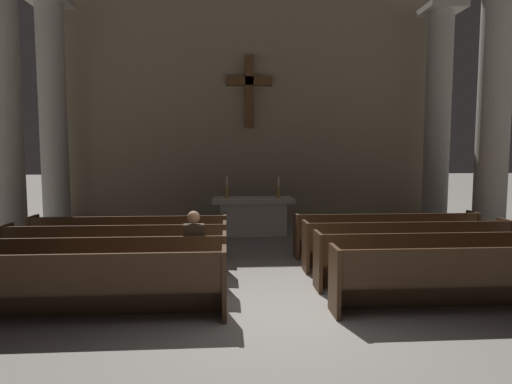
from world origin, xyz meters
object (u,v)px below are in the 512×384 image
at_px(column_right_third, 437,122).
at_px(candlestick_right, 279,191).
at_px(pew_right_row_3, 407,245).
at_px(candlestick_left, 227,191).
at_px(pew_left_row_1, 76,286).
at_px(pew_left_row_2, 100,265).
at_px(pew_right_row_4, 386,234).
at_px(pew_left_row_3, 117,249).
at_px(altar, 253,215).
at_px(column_left_second, 4,111).
at_px(pew_right_row_2, 435,259).
at_px(column_left_third, 53,120).
at_px(pew_right_row_1, 472,278).
at_px(pew_left_row_4, 131,238).
at_px(lone_worshipper, 194,249).
at_px(column_right_second, 494,114).

xyz_separation_m(column_right_third, candlestick_right, (-4.77, -0.77, -1.93)).
bearing_deg(pew_right_row_3, candlestick_left, 132.02).
bearing_deg(pew_left_row_1, pew_left_row_2, 90.00).
height_order(pew_right_row_4, column_right_third, column_right_third).
distance_m(pew_left_row_3, altar, 4.63).
relative_size(pew_right_row_3, column_right_third, 0.62).
bearing_deg(pew_left_row_2, pew_right_row_3, 11.38).
bearing_deg(column_right_third, candlestick_left, -172.85).
height_order(pew_left_row_3, column_right_third, column_right_third).
bearing_deg(column_left_second, altar, 19.11).
bearing_deg(column_left_second, pew_right_row_2, -19.92).
height_order(column_left_second, candlestick_left, column_left_second).
bearing_deg(column_left_third, pew_right_row_1, -39.42).
distance_m(pew_left_row_4, candlestick_right, 4.38).
height_order(pew_right_row_1, pew_right_row_4, same).
bearing_deg(candlestick_right, lone_worshipper, -111.86).
bearing_deg(pew_left_row_4, altar, 44.88).
xyz_separation_m(pew_right_row_4, altar, (-2.69, 2.68, 0.06)).
relative_size(pew_right_row_2, candlestick_right, 6.93).
bearing_deg(altar, pew_right_row_1, -65.59).
distance_m(pew_right_row_3, candlestick_right, 4.32).
bearing_deg(pew_right_row_1, pew_right_row_3, 90.00).
xyz_separation_m(pew_left_row_4, column_left_second, (-2.77, 0.79, 2.64)).
relative_size(pew_right_row_3, column_left_second, 0.62).
xyz_separation_m(pew_right_row_1, pew_right_row_2, (0.00, 1.08, 0.00)).
distance_m(column_right_third, lone_worshipper, 9.05).
xyz_separation_m(pew_right_row_1, column_right_second, (2.77, 4.04, 2.64)).
height_order(pew_left_row_2, column_right_third, column_right_third).
bearing_deg(pew_left_row_1, pew_right_row_4, 31.12).
distance_m(pew_left_row_1, altar, 6.52).
relative_size(pew_right_row_3, column_left_third, 0.62).
bearing_deg(lone_worshipper, column_right_second, 23.54).
bearing_deg(column_left_third, lone_worshipper, -52.83).
relative_size(pew_right_row_3, candlestick_left, 6.93).
distance_m(column_right_third, candlestick_left, 6.51).
distance_m(column_left_second, column_left_third, 2.67).
relative_size(column_left_second, column_right_second, 1.00).
bearing_deg(column_left_third, pew_left_row_1, -67.55).
xyz_separation_m(pew_right_row_4, candlestick_right, (-1.99, 2.68, 0.71)).
bearing_deg(column_left_second, candlestick_right, 17.08).
relative_size(pew_right_row_3, candlestick_right, 6.93).
xyz_separation_m(column_left_third, column_right_third, (10.94, 0.00, 0.00)).
distance_m(pew_right_row_1, candlestick_left, 6.88).
bearing_deg(candlestick_left, column_left_third, 170.79).
relative_size(pew_left_row_3, column_left_third, 0.62).
distance_m(pew_right_row_3, column_left_third, 9.71).
relative_size(pew_left_row_4, altar, 1.79).
bearing_deg(column_left_third, column_right_second, -13.71).
distance_m(pew_right_row_4, candlestick_left, 4.38).
height_order(pew_left_row_3, altar, altar).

